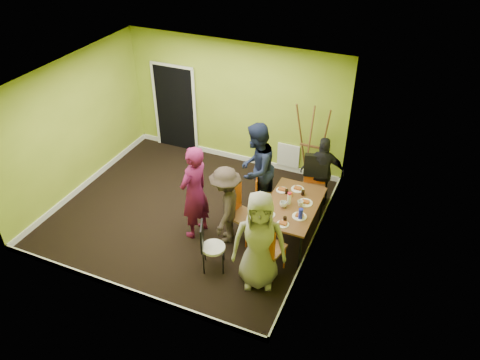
# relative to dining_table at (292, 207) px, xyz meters

# --- Properties ---
(ground) EXTENTS (5.00, 5.00, 0.00)m
(ground) POSITION_rel_dining_table_xyz_m (-2.05, -0.10, -0.70)
(ground) COLOR black
(ground) RESTS_ON ground
(room_walls) EXTENTS (5.04, 4.54, 2.82)m
(room_walls) POSITION_rel_dining_table_xyz_m (-2.07, -0.06, 0.29)
(room_walls) COLOR olive
(room_walls) RESTS_ON ground
(dining_table) EXTENTS (0.90, 1.50, 0.75)m
(dining_table) POSITION_rel_dining_table_xyz_m (0.00, 0.00, 0.00)
(dining_table) COLOR black
(dining_table) RESTS_ON ground
(chair_left_far) EXTENTS (0.49, 0.49, 0.93)m
(chair_left_far) POSITION_rel_dining_table_xyz_m (-0.71, 0.37, -0.17)
(chair_left_far) COLOR orange
(chair_left_far) RESTS_ON ground
(chair_left_near) EXTENTS (0.53, 0.53, 1.08)m
(chair_left_near) POSITION_rel_dining_table_xyz_m (-0.87, -0.33, -0.09)
(chair_left_near) COLOR orange
(chair_left_near) RESTS_ON ground
(chair_back_end) EXTENTS (0.56, 0.63, 1.12)m
(chair_back_end) POSITION_rel_dining_table_xyz_m (0.11, 1.13, 0.10)
(chair_back_end) COLOR orange
(chair_back_end) RESTS_ON ground
(chair_front_end) EXTENTS (0.52, 0.53, 1.08)m
(chair_front_end) POSITION_rel_dining_table_xyz_m (-0.08, -1.04, -0.09)
(chair_front_end) COLOR orange
(chair_front_end) RESTS_ON ground
(chair_bentwood) EXTENTS (0.48, 0.47, 0.92)m
(chair_bentwood) POSITION_rel_dining_table_xyz_m (-1.01, -1.28, -0.18)
(chair_bentwood) COLOR black
(chair_bentwood) RESTS_ON ground
(easel) EXTENTS (0.73, 0.68, 1.82)m
(easel) POSITION_rel_dining_table_xyz_m (-0.22, 1.92, 0.20)
(easel) COLOR brown
(easel) RESTS_ON ground
(plate_near_left) EXTENTS (0.21, 0.21, 0.01)m
(plate_near_left) POSITION_rel_dining_table_xyz_m (-0.31, 0.34, 0.06)
(plate_near_left) COLOR white
(plate_near_left) RESTS_ON dining_table
(plate_near_right) EXTENTS (0.22, 0.22, 0.01)m
(plate_near_right) POSITION_rel_dining_table_xyz_m (-0.28, -0.43, 0.06)
(plate_near_right) COLOR white
(plate_near_right) RESTS_ON dining_table
(plate_far_back) EXTENTS (0.24, 0.24, 0.01)m
(plate_far_back) POSITION_rel_dining_table_xyz_m (-0.05, 0.48, 0.06)
(plate_far_back) COLOR white
(plate_far_back) RESTS_ON dining_table
(plate_far_front) EXTENTS (0.21, 0.21, 0.01)m
(plate_far_front) POSITION_rel_dining_table_xyz_m (0.03, -0.58, 0.06)
(plate_far_front) COLOR white
(plate_far_front) RESTS_ON dining_table
(plate_wall_back) EXTENTS (0.26, 0.26, 0.01)m
(plate_wall_back) POSITION_rel_dining_table_xyz_m (0.20, 0.14, 0.06)
(plate_wall_back) COLOR white
(plate_wall_back) RESTS_ON dining_table
(plate_wall_front) EXTENTS (0.25, 0.25, 0.01)m
(plate_wall_front) POSITION_rel_dining_table_xyz_m (0.22, -0.28, 0.06)
(plate_wall_front) COLOR white
(plate_wall_front) RESTS_ON dining_table
(thermos) EXTENTS (0.07, 0.07, 0.21)m
(thermos) POSITION_rel_dining_table_xyz_m (-0.06, 0.00, 0.16)
(thermos) COLOR white
(thermos) RESTS_ON dining_table
(blue_bottle) EXTENTS (0.08, 0.08, 0.20)m
(blue_bottle) POSITION_rel_dining_table_xyz_m (0.25, -0.32, 0.16)
(blue_bottle) COLOR #1821BB
(blue_bottle) RESTS_ON dining_table
(orange_bottle) EXTENTS (0.04, 0.04, 0.08)m
(orange_bottle) POSITION_rel_dining_table_xyz_m (-0.09, 0.24, 0.10)
(orange_bottle) COLOR orange
(orange_bottle) RESTS_ON dining_table
(glass_mid) EXTENTS (0.06, 0.06, 0.09)m
(glass_mid) POSITION_rel_dining_table_xyz_m (-0.20, 0.28, 0.10)
(glass_mid) COLOR black
(glass_mid) RESTS_ON dining_table
(glass_back) EXTENTS (0.06, 0.06, 0.10)m
(glass_back) POSITION_rel_dining_table_xyz_m (0.09, 0.36, 0.10)
(glass_back) COLOR black
(glass_back) RESTS_ON dining_table
(glass_front) EXTENTS (0.06, 0.06, 0.09)m
(glass_front) POSITION_rel_dining_table_xyz_m (0.03, -0.49, 0.10)
(glass_front) COLOR black
(glass_front) RESTS_ON dining_table
(cup_a) EXTENTS (0.13, 0.13, 0.10)m
(cup_a) POSITION_rel_dining_table_xyz_m (-0.13, -0.12, 0.11)
(cup_a) COLOR white
(cup_a) RESTS_ON dining_table
(cup_b) EXTENTS (0.11, 0.11, 0.10)m
(cup_b) POSITION_rel_dining_table_xyz_m (0.14, 0.03, 0.10)
(cup_b) COLOR white
(cup_b) RESTS_ON dining_table
(person_standing) EXTENTS (0.57, 0.75, 1.84)m
(person_standing) POSITION_rel_dining_table_xyz_m (-1.64, -0.56, 0.22)
(person_standing) COLOR #570F34
(person_standing) RESTS_ON ground
(person_left_far) EXTENTS (0.72, 0.92, 1.87)m
(person_left_far) POSITION_rel_dining_table_xyz_m (-0.91, 0.56, 0.24)
(person_left_far) COLOR #141A33
(person_left_far) RESTS_ON ground
(person_left_near) EXTENTS (0.78, 1.09, 1.53)m
(person_left_near) POSITION_rel_dining_table_xyz_m (-1.06, -0.51, 0.07)
(person_left_near) COLOR #312721
(person_left_near) RESTS_ON ground
(person_back_end) EXTENTS (0.93, 0.55, 1.48)m
(person_back_end) POSITION_rel_dining_table_xyz_m (0.22, 1.26, 0.04)
(person_back_end) COLOR black
(person_back_end) RESTS_ON ground
(person_front_end) EXTENTS (1.01, 0.83, 1.76)m
(person_front_end) POSITION_rel_dining_table_xyz_m (-0.14, -1.26, 0.19)
(person_front_end) COLOR gray
(person_front_end) RESTS_ON ground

